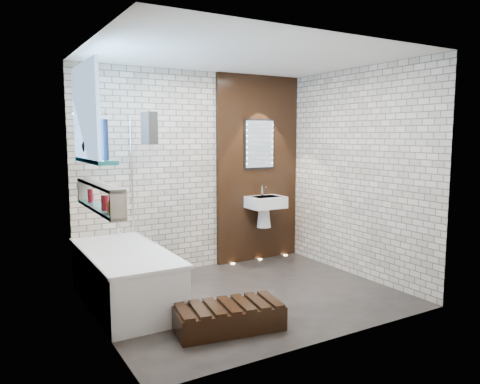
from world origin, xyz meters
TOP-DOWN VIEW (x-y plane):
  - ground at (0.00, 0.00)m, footprint 3.20×3.20m
  - room_shell at (0.00, 0.00)m, footprint 3.24×3.20m
  - walnut_panel at (0.95, 1.27)m, footprint 1.30×0.06m
  - clerestory_window at (-1.57, 0.35)m, footprint 0.18×1.00m
  - display_niche at (-1.53, 0.15)m, footprint 0.14×1.30m
  - bathtub at (-1.22, 0.45)m, footprint 0.79×1.74m
  - bath_screen at (-0.87, 0.89)m, footprint 0.01×0.78m
  - towel at (-0.87, 0.60)m, footprint 0.10×0.26m
  - shower_head at (-1.30, 0.95)m, footprint 0.18×0.18m
  - washbasin at (0.95, 1.07)m, footprint 0.50×0.36m
  - led_mirror at (0.95, 1.23)m, footprint 0.50×0.02m
  - walnut_step at (-0.60, -0.67)m, footprint 1.04×0.59m
  - niche_bottles at (-1.53, 0.02)m, footprint 0.07×0.87m
  - sill_vases at (-1.50, 0.34)m, footprint 0.23×0.54m
  - floor_uplights at (0.95, 1.20)m, footprint 0.96×0.06m

SIDE VIEW (x-z plane):
  - ground at x=0.00m, z-range 0.00..0.00m
  - floor_uplights at x=0.95m, z-range 0.00..0.01m
  - walnut_step at x=-0.60m, z-range 0.00..0.22m
  - bathtub at x=-1.22m, z-range -0.06..0.64m
  - washbasin at x=0.95m, z-range 0.50..1.08m
  - niche_bottles at x=-1.53m, z-range 1.09..1.23m
  - display_niche at x=-1.53m, z-range 1.07..1.33m
  - bath_screen at x=-0.87m, z-range 0.58..1.98m
  - walnut_panel at x=0.95m, z-range 0.00..2.60m
  - room_shell at x=0.00m, z-range 0.00..2.60m
  - led_mirror at x=0.95m, z-range 1.30..2.00m
  - sill_vases at x=-1.50m, z-range 1.51..1.88m
  - towel at x=-0.87m, z-range 1.68..2.02m
  - clerestory_window at x=-1.57m, z-range 1.43..2.37m
  - shower_head at x=-1.30m, z-range 1.99..2.01m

